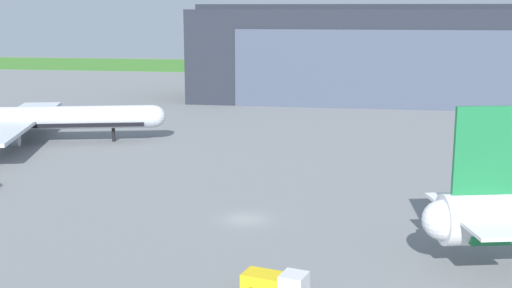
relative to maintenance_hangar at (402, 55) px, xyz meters
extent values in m
plane|color=slate|center=(-20.65, -94.42, -10.75)|extent=(440.00, 440.00, 0.00)
cube|color=#417F2E|center=(-20.65, 90.25, -10.71)|extent=(440.00, 56.00, 0.08)
cube|color=#232833|center=(0.00, 0.09, -0.14)|extent=(97.11, 28.35, 21.24)
cube|color=#424C60|center=(0.00, -14.23, -2.26)|extent=(73.81, 0.30, 16.99)
cube|color=#232833|center=(0.00, 0.09, 11.08)|extent=(97.11, 6.80, 1.20)
cylinder|color=silver|center=(-63.02, -60.98, -6.67)|extent=(41.96, 14.26, 3.69)
sphere|color=silver|center=(-42.50, -55.63, -6.67)|extent=(3.54, 3.54, 3.54)
cube|color=black|center=(-63.02, -60.98, -7.69)|extent=(38.68, 13.44, 0.65)
cube|color=silver|center=(-66.49, -51.03, -7.13)|extent=(11.35, 20.07, 0.56)
cylinder|color=gray|center=(-60.80, -69.68, -8.45)|extent=(3.90, 2.85, 2.03)
cylinder|color=gray|center=(-65.33, -52.30, -8.45)|extent=(3.90, 2.85, 2.03)
cylinder|color=black|center=(-49.07, -57.34, -9.63)|extent=(0.56, 0.56, 2.24)
cylinder|color=black|center=(-64.17, -63.28, -9.63)|extent=(0.56, 0.56, 2.24)
cylinder|color=black|center=(-65.15, -59.53, -9.63)|extent=(0.56, 0.56, 2.24)
sphere|color=white|center=(-2.45, -105.70, -6.25)|extent=(3.30, 3.30, 3.30)
cube|color=#1E7A42|center=(0.85, -104.89, -0.55)|extent=(5.46, 1.70, 7.19)
cube|color=white|center=(0.78, -108.17, -5.83)|extent=(5.12, 6.66, 0.28)
cube|color=white|center=(-0.72, -102.03, -5.83)|extent=(5.12, 6.66, 0.28)
cube|color=silver|center=(-13.80, -112.82, -9.54)|extent=(2.29, 2.42, 1.63)
cube|color=yellow|center=(-16.16, -112.18, -9.73)|extent=(3.48, 2.74, 1.25)
cylinder|color=black|center=(-16.41, -110.98, -10.35)|extent=(0.84, 0.46, 0.80)
camera|label=1|loc=(-9.38, -158.84, 10.56)|focal=46.45mm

